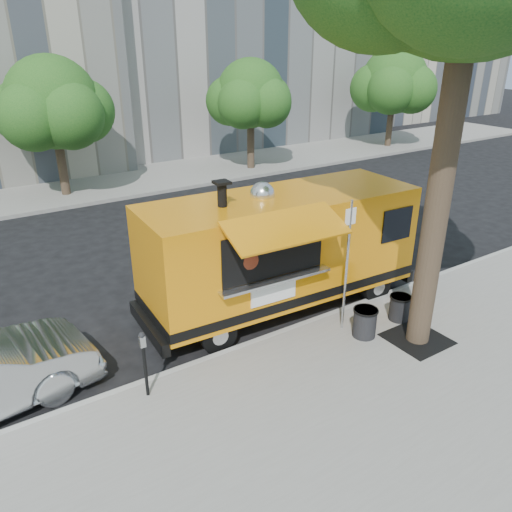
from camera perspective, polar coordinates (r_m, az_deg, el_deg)
The scene contains 14 objects.
ground at distance 11.85m, azimuth -1.00°, elevation -7.63°, with size 120.00×120.00×0.00m, color black.
sidewalk at distance 9.31m, azimuth 12.88°, elevation -17.81°, with size 60.00×6.00×0.15m, color gray.
curb at distance 11.15m, azimuth 1.58°, elevation -9.37°, with size 60.00×0.14×0.16m, color #999993.
far_sidewalk at distance 23.54m, azimuth -18.91°, elevation 7.41°, with size 60.00×5.00×0.15m, color gray.
building_right at distance 48.12m, azimuth 15.78°, elevation 25.06°, with size 16.00×12.00×16.00m, color #BBB19C.
tree_well at distance 11.53m, azimuth 17.92°, elevation -9.00°, with size 1.20×1.20×0.02m, color black.
far_tree_b at distance 21.86m, azimuth -22.27°, elevation 15.90°, with size 3.60×3.60×5.50m.
far_tree_c at distance 25.01m, azimuth -0.63°, elevation 18.06°, with size 3.24×3.24×5.21m.
far_tree_d at distance 31.62m, azimuth 15.52°, elevation 18.75°, with size 3.78×3.78×5.64m.
sign_post at distance 10.76m, azimuth 10.38°, elevation -0.33°, with size 0.28×0.06×3.00m.
parking_meter at distance 9.21m, azimuth -12.68°, elevation -11.17°, with size 0.11×0.11×1.33m.
food_truck at distance 11.77m, azimuth 2.82°, elevation 0.86°, with size 6.98×3.34×3.40m.
trash_bin_left at distance 11.18m, azimuth 12.33°, elevation -7.35°, with size 0.55×0.55×0.66m.
trash_bin_right at distance 12.01m, azimuth 16.09°, elevation -5.62°, with size 0.50×0.50×0.60m.
Camera 1 is at (-5.35, -8.60, 6.15)m, focal length 35.00 mm.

